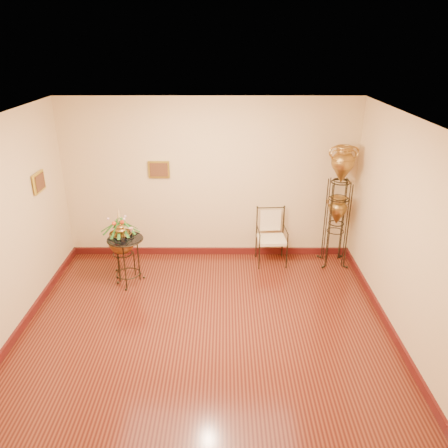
{
  "coord_description": "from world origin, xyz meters",
  "views": [
    {
      "loc": [
        0.26,
        -4.65,
        3.65
      ],
      "look_at": [
        0.25,
        1.3,
        1.1
      ],
      "focal_mm": 35.0,
      "sensor_mm": 36.0,
      "label": 1
    }
  ],
  "objects_px": {
    "amphora_mid": "(338,206)",
    "planter_urn": "(121,239)",
    "amphora_tall": "(338,207)",
    "side_table": "(127,260)",
    "armchair": "(272,237)"
  },
  "relations": [
    {
      "from": "amphora_tall",
      "to": "side_table",
      "type": "distance_m",
      "value": 3.56
    },
    {
      "from": "side_table",
      "to": "amphora_mid",
      "type": "bearing_deg",
      "value": 11.26
    },
    {
      "from": "amphora_mid",
      "to": "planter_urn",
      "type": "bearing_deg",
      "value": -172.09
    },
    {
      "from": "amphora_mid",
      "to": "armchair",
      "type": "bearing_deg",
      "value": 180.0
    },
    {
      "from": "armchair",
      "to": "side_table",
      "type": "relative_size",
      "value": 0.97
    },
    {
      "from": "amphora_tall",
      "to": "amphora_mid",
      "type": "distance_m",
      "value": 0.02
    },
    {
      "from": "side_table",
      "to": "planter_urn",
      "type": "bearing_deg",
      "value": 119.33
    },
    {
      "from": "armchair",
      "to": "amphora_tall",
      "type": "bearing_deg",
      "value": -3.25
    },
    {
      "from": "amphora_tall",
      "to": "armchair",
      "type": "bearing_deg",
      "value": 180.0
    },
    {
      "from": "amphora_tall",
      "to": "armchair",
      "type": "height_order",
      "value": "amphora_tall"
    },
    {
      "from": "amphora_tall",
      "to": "amphora_mid",
      "type": "relative_size",
      "value": 0.97
    },
    {
      "from": "amphora_mid",
      "to": "planter_urn",
      "type": "height_order",
      "value": "amphora_mid"
    },
    {
      "from": "amphora_tall",
      "to": "side_table",
      "type": "relative_size",
      "value": 2.04
    },
    {
      "from": "amphora_tall",
      "to": "planter_urn",
      "type": "bearing_deg",
      "value": -172.09
    },
    {
      "from": "armchair",
      "to": "planter_urn",
      "type": "bearing_deg",
      "value": -171.93
    }
  ]
}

